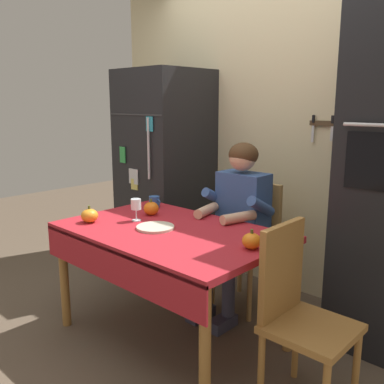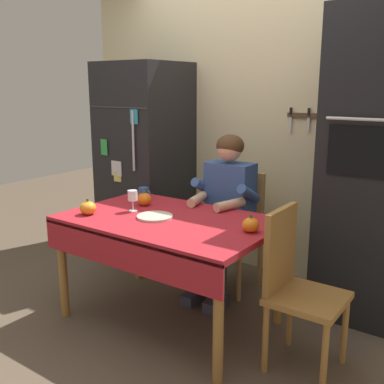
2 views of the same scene
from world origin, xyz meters
TOP-DOWN VIEW (x-y plane):
  - ground_plane at (0.00, 0.00)m, footprint 10.00×10.00m
  - back_wall_assembly at (0.05, 1.35)m, footprint 3.70×0.13m
  - refrigerator at (-0.95, 0.96)m, footprint 0.68×0.71m
  - dining_table at (0.00, 0.08)m, footprint 1.40×0.90m
  - chair_behind_person at (0.09, 0.87)m, footprint 0.40×0.40m
  - seated_person at (0.09, 0.68)m, footprint 0.47×0.55m
  - chair_right_side at (0.90, 0.11)m, footprint 0.40×0.40m
  - coffee_mug at (-0.49, 0.41)m, footprint 0.11×0.08m
  - wine_glass at (-0.30, 0.08)m, footprint 0.07×0.07m
  - pumpkin_large at (-0.34, 0.25)m, footprint 0.11×0.11m
  - pumpkin_medium at (-0.50, -0.16)m, footprint 0.11×0.11m
  - pumpkin_small at (0.59, 0.15)m, footprint 0.10×0.10m
  - serving_tray at (-0.08, 0.05)m, footprint 0.24×0.24m

SIDE VIEW (x-z plane):
  - ground_plane at x=0.00m, z-range 0.00..0.00m
  - chair_behind_person at x=0.09m, z-range 0.05..0.98m
  - chair_right_side at x=0.90m, z-range 0.05..0.98m
  - dining_table at x=0.00m, z-range 0.29..1.03m
  - seated_person at x=0.09m, z-range 0.11..1.36m
  - serving_tray at x=-0.08m, z-range 0.74..0.76m
  - coffee_mug at x=-0.49m, z-range 0.74..0.83m
  - pumpkin_small at x=0.59m, z-range 0.73..0.84m
  - pumpkin_medium at x=-0.50m, z-range 0.73..0.84m
  - pumpkin_large at x=-0.34m, z-range 0.73..0.85m
  - wine_glass at x=-0.30m, z-range 0.77..0.92m
  - refrigerator at x=-0.95m, z-range 0.00..1.80m
  - back_wall_assembly at x=0.05m, z-range 0.00..2.60m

